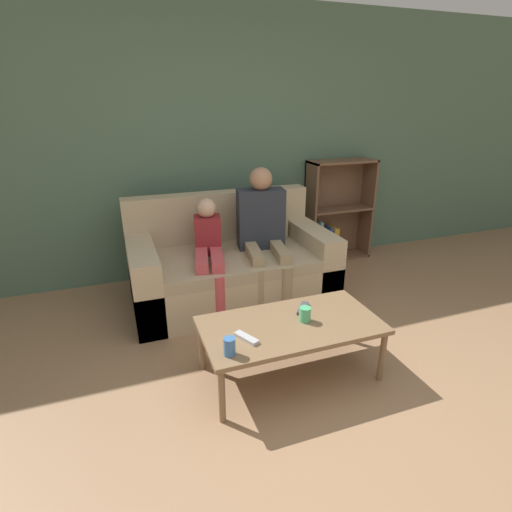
# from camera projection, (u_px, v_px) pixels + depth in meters

# --- Properties ---
(ground_plane) EXTENTS (22.00, 22.00, 0.00)m
(ground_plane) POSITION_uv_depth(u_px,v_px,m) (354.00, 448.00, 2.13)
(ground_plane) COLOR #997251
(wall_back) EXTENTS (12.00, 0.06, 2.60)m
(wall_back) POSITION_uv_depth(u_px,v_px,m) (219.00, 146.00, 3.95)
(wall_back) COLOR #4C6B56
(wall_back) RESTS_ON ground_plane
(couch) EXTENTS (1.77, 0.99, 0.91)m
(couch) POSITION_uv_depth(u_px,v_px,m) (231.00, 266.00, 3.67)
(couch) COLOR tan
(couch) RESTS_ON ground_plane
(bookshelf) EXTENTS (0.75, 0.28, 1.12)m
(bookshelf) POSITION_uv_depth(u_px,v_px,m) (332.00, 219.00, 4.54)
(bookshelf) COLOR brown
(bookshelf) RESTS_ON ground_plane
(coffee_table) EXTENTS (1.15, 0.60, 0.39)m
(coffee_table) POSITION_uv_depth(u_px,v_px,m) (291.00, 328.00, 2.58)
(coffee_table) COLOR brown
(coffee_table) RESTS_ON ground_plane
(person_adult) EXTENTS (0.46, 0.71, 1.19)m
(person_adult) POSITION_uv_depth(u_px,v_px,m) (263.00, 225.00, 3.54)
(person_adult) COLOR #9E8966
(person_adult) RESTS_ON ground_plane
(person_child) EXTENTS (0.35, 0.70, 0.95)m
(person_child) POSITION_uv_depth(u_px,v_px,m) (209.00, 250.00, 3.36)
(person_child) COLOR #C6474C
(person_child) RESTS_ON ground_plane
(cup_near) EXTENTS (0.07, 0.07, 0.11)m
(cup_near) POSITION_uv_depth(u_px,v_px,m) (229.00, 346.00, 2.23)
(cup_near) COLOR #3D70B2
(cup_near) RESTS_ON coffee_table
(cup_far) EXTENTS (0.08, 0.08, 0.10)m
(cup_far) POSITION_uv_depth(u_px,v_px,m) (305.00, 314.00, 2.57)
(cup_far) COLOR #4CB77A
(cup_far) RESTS_ON coffee_table
(tv_remote_0) EXTENTS (0.12, 0.17, 0.02)m
(tv_remote_0) POSITION_uv_depth(u_px,v_px,m) (246.00, 338.00, 2.39)
(tv_remote_0) COLOR #B7B7BC
(tv_remote_0) RESTS_ON coffee_table
(tv_remote_1) EXTENTS (0.14, 0.16, 0.02)m
(tv_remote_1) POSITION_uv_depth(u_px,v_px,m) (303.00, 308.00, 2.72)
(tv_remote_1) COLOR #47474C
(tv_remote_1) RESTS_ON coffee_table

